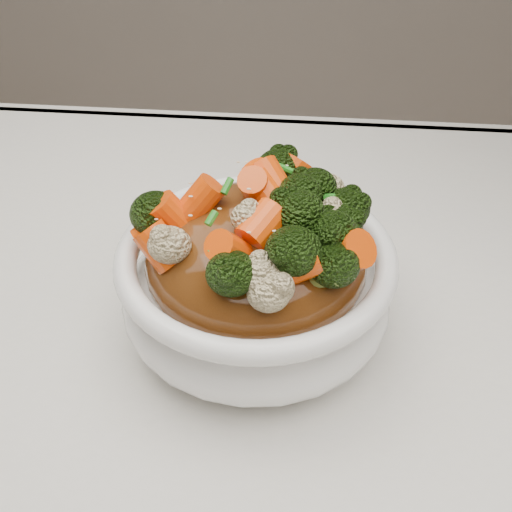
# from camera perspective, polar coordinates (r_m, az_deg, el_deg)

# --- Properties ---
(tablecloth) EXTENTS (1.20, 0.80, 0.04)m
(tablecloth) POSITION_cam_1_polar(r_m,az_deg,el_deg) (0.43, -0.20, -13.92)
(tablecloth) COLOR silver
(tablecloth) RESTS_ON dining_table
(bowl) EXTENTS (0.25, 0.25, 0.08)m
(bowl) POSITION_cam_1_polar(r_m,az_deg,el_deg) (0.43, 0.00, -2.98)
(bowl) COLOR white
(bowl) RESTS_ON tablecloth
(sauce_base) EXTENTS (0.20, 0.20, 0.08)m
(sauce_base) POSITION_cam_1_polar(r_m,az_deg,el_deg) (0.41, 0.00, -0.29)
(sauce_base) COLOR #50290D
(sauce_base) RESTS_ON bowl
(carrots) EXTENTS (0.20, 0.20, 0.04)m
(carrots) POSITION_cam_1_polar(r_m,az_deg,el_deg) (0.38, 0.00, 6.17)
(carrots) COLOR #EC4A07
(carrots) RESTS_ON sauce_base
(broccoli) EXTENTS (0.20, 0.20, 0.04)m
(broccoli) POSITION_cam_1_polar(r_m,az_deg,el_deg) (0.38, 0.00, 6.06)
(broccoli) COLOR black
(broccoli) RESTS_ON sauce_base
(cauliflower) EXTENTS (0.20, 0.20, 0.03)m
(cauliflower) POSITION_cam_1_polar(r_m,az_deg,el_deg) (0.38, 0.00, 5.84)
(cauliflower) COLOR beige
(cauliflower) RESTS_ON sauce_base
(scallions) EXTENTS (0.15, 0.15, 0.02)m
(scallions) POSITION_cam_1_polar(r_m,az_deg,el_deg) (0.38, 0.00, 6.28)
(scallions) COLOR #21791B
(scallions) RESTS_ON sauce_base
(sesame_seeds) EXTENTS (0.18, 0.18, 0.01)m
(sesame_seeds) POSITION_cam_1_polar(r_m,az_deg,el_deg) (0.38, 0.00, 6.28)
(sesame_seeds) COLOR beige
(sesame_seeds) RESTS_ON sauce_base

